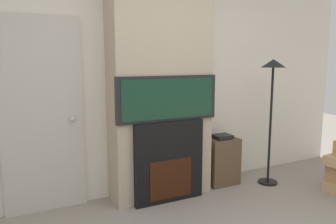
{
  "coord_description": "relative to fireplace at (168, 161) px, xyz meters",
  "views": [
    {
      "loc": [
        -1.58,
        -1.51,
        1.55
      ],
      "look_at": [
        0.0,
        1.61,
        1.01
      ],
      "focal_mm": 35.0,
      "sensor_mm": 36.0,
      "label": 1
    }
  ],
  "objects": [
    {
      "name": "fireplace",
      "position": [
        0.0,
        0.0,
        0.0
      ],
      "size": [
        0.81,
        0.15,
        0.91
      ],
      "color": "black",
      "rests_on": "ground_plane"
    },
    {
      "name": "television",
      "position": [
        0.0,
        -0.0,
        0.7
      ],
      "size": [
        1.18,
        0.07,
        0.49
      ],
      "color": "black",
      "rests_on": "fireplace"
    },
    {
      "name": "entry_door",
      "position": [
        -1.24,
        0.36,
        0.55
      ],
      "size": [
        0.82,
        0.09,
        1.99
      ],
      "color": "#BCB7AD",
      "rests_on": "ground_plane"
    },
    {
      "name": "chimney_breast",
      "position": [
        0.0,
        0.19,
        0.9
      ],
      "size": [
        1.15,
        0.39,
        2.7
      ],
      "color": "tan",
      "rests_on": "ground_plane"
    },
    {
      "name": "wall_back",
      "position": [
        0.0,
        0.42,
        0.9
      ],
      "size": [
        6.0,
        0.06,
        2.7
      ],
      "color": "silver",
      "rests_on": "ground_plane"
    },
    {
      "name": "floor_lamp",
      "position": [
        1.38,
        -0.11,
        0.79
      ],
      "size": [
        0.3,
        0.3,
        1.58
      ],
      "color": "black",
      "rests_on": "ground_plane"
    },
    {
      "name": "media_stand",
      "position": [
        0.84,
        0.18,
        -0.15
      ],
      "size": [
        0.41,
        0.35,
        0.64
      ],
      "color": "brown",
      "rests_on": "ground_plane"
    }
  ]
}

